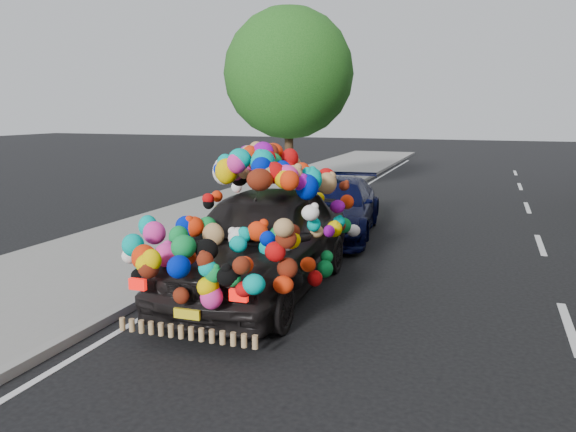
% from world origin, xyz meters
% --- Properties ---
extents(ground, '(100.00, 100.00, 0.00)m').
position_xyz_m(ground, '(0.00, 0.00, 0.00)').
color(ground, black).
rests_on(ground, ground).
extents(sidewalk, '(4.00, 60.00, 0.12)m').
position_xyz_m(sidewalk, '(-4.30, 0.00, 0.06)').
color(sidewalk, gray).
rests_on(sidewalk, ground).
extents(kerb, '(0.15, 60.00, 0.13)m').
position_xyz_m(kerb, '(-2.35, 0.00, 0.07)').
color(kerb, gray).
rests_on(kerb, ground).
extents(lane_markings, '(6.00, 50.00, 0.01)m').
position_xyz_m(lane_markings, '(3.60, 0.00, 0.01)').
color(lane_markings, silver).
rests_on(lane_markings, ground).
extents(tree_near_sidewalk, '(4.20, 4.20, 6.13)m').
position_xyz_m(tree_near_sidewalk, '(-3.80, 9.50, 4.02)').
color(tree_near_sidewalk, '#332114').
rests_on(tree_near_sidewalk, ground).
extents(plush_art_car, '(2.46, 5.15, 2.32)m').
position_xyz_m(plush_art_car, '(-0.90, 0.08, 1.20)').
color(plush_art_car, black).
rests_on(plush_art_car, ground).
extents(navy_sedan, '(2.28, 4.62, 1.29)m').
position_xyz_m(navy_sedan, '(-0.86, 4.50, 0.65)').
color(navy_sedan, black).
rests_on(navy_sedan, ground).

